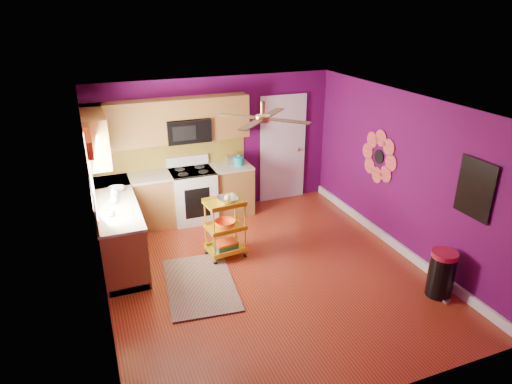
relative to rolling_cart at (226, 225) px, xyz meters
name	(u,v)px	position (x,y,z in m)	size (l,w,h in m)	color
ground	(267,273)	(0.40, -0.69, -0.53)	(5.00, 5.00, 0.00)	maroon
room_envelope	(270,169)	(0.43, -0.69, 1.10)	(4.54, 5.04, 2.52)	#56094E
lower_cabinets	(152,212)	(-0.94, 1.12, -0.10)	(2.81, 2.31, 0.94)	brown
electric_range	(193,194)	(-0.15, 1.48, -0.05)	(0.76, 0.66, 1.13)	white
upper_cabinetry	(148,127)	(-0.84, 1.48, 1.27)	(2.80, 2.30, 1.26)	brown
left_window	(89,158)	(-1.81, 0.36, 1.21)	(0.08, 1.35, 1.08)	white
panel_door	(283,150)	(1.75, 1.77, 0.49)	(0.95, 0.11, 2.15)	white
right_wall_art	(418,170)	(2.63, -1.03, 0.91)	(0.04, 2.74, 1.04)	black
ceiling_fan	(263,118)	(0.40, -0.49, 1.76)	(1.01, 1.01, 0.26)	#BF8C3F
shag_rug	(200,284)	(-0.60, -0.63, -0.52)	(0.93, 1.52, 0.02)	black
rolling_cart	(226,225)	(0.00, 0.00, 0.00)	(0.61, 0.47, 1.03)	yellow
trash_can	(441,274)	(2.38, -2.04, -0.20)	(0.43, 0.44, 0.66)	black
teal_kettle	(239,161)	(0.73, 1.45, 0.49)	(0.18, 0.18, 0.21)	teal
toaster	(232,160)	(0.63, 1.54, 0.50)	(0.22, 0.15, 0.18)	beige
soap_bottle_a	(114,193)	(-1.54, 0.70, 0.51)	(0.09, 0.10, 0.21)	#EA3F72
soap_bottle_b	(114,199)	(-1.56, 0.53, 0.48)	(0.12, 0.12, 0.15)	white
counter_dish	(117,189)	(-1.47, 1.01, 0.44)	(0.24, 0.24, 0.06)	white
counter_cup	(110,213)	(-1.65, 0.09, 0.46)	(0.13, 0.13, 0.10)	white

